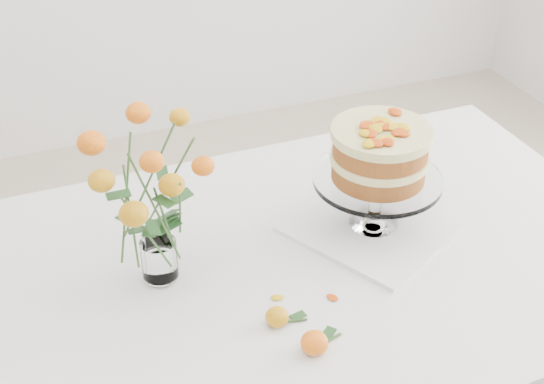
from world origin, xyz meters
The scene contains 8 objects.
table centered at (0.00, 0.00, 0.67)m, with size 1.43×0.93×0.76m.
napkin centered at (0.17, 0.04, 0.76)m, with size 0.32×0.32×0.01m, color white.
cake_stand centered at (0.17, 0.04, 0.93)m, with size 0.28×0.28×0.25m.
rose_vase centered at (-0.31, 0.04, 0.97)m, with size 0.24×0.24×0.37m.
loose_rose_near centered at (-0.15, -0.17, 0.77)m, with size 0.08×0.04×0.04m.
loose_rose_far centered at (-0.11, -0.26, 0.78)m, with size 0.09×0.05×0.04m.
stray_petal_a centered at (-0.12, -0.10, 0.76)m, with size 0.03×0.02×0.00m, color gold.
stray_petal_b centered at (-0.02, -0.14, 0.76)m, with size 0.03×0.02×0.00m, color gold.
Camera 1 is at (-0.54, -1.13, 1.75)m, focal length 50.00 mm.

